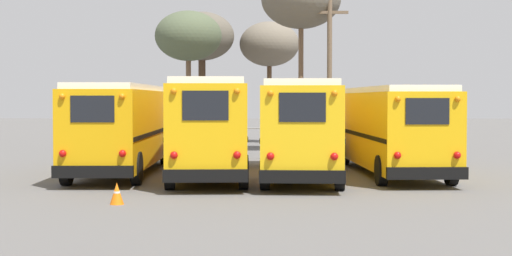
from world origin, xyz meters
name	(u,v)px	position (x,y,z in m)	size (l,w,h in m)	color
ground_plane	(256,176)	(0.00, 0.00, 0.00)	(160.00, 160.00, 0.00)	#5B5956
school_bus_0	(122,125)	(-4.85, 0.69, 1.75)	(2.67, 10.55, 3.19)	#E5A00C
school_bus_1	(209,124)	(-1.62, -0.20, 1.82)	(3.02, 10.96, 3.34)	#EAAA0F
school_bus_2	(302,125)	(1.62, -0.28, 1.78)	(2.85, 10.98, 3.28)	yellow
school_bus_3	(391,127)	(4.85, 0.76, 1.69)	(2.94, 10.53, 3.12)	#EAAA0F
utility_pole	(329,70)	(3.37, 10.68, 4.12)	(1.80, 0.24, 7.82)	brown
bare_tree_0	(202,38)	(-3.59, 19.35, 6.35)	(3.87, 3.87, 7.88)	#473323
bare_tree_2	(188,37)	(-3.94, 15.02, 6.07)	(3.62, 3.62, 7.46)	brown
bare_tree_3	(269,45)	(0.43, 20.03, 5.97)	(3.61, 3.61, 7.36)	brown
fence_line	(259,138)	(0.00, 7.14, 0.99)	(17.76, 0.06, 1.42)	#939399
traffic_cone	(117,193)	(-3.42, -7.54, 0.28)	(0.36, 0.36, 0.56)	orange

